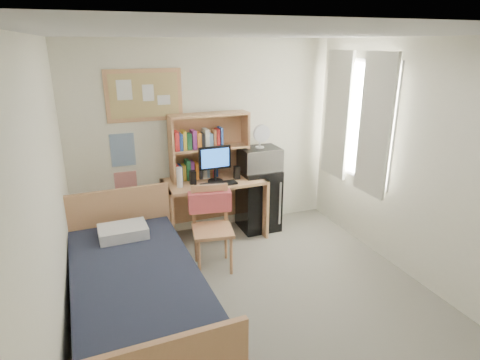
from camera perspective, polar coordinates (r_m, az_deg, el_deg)
name	(u,v)px	position (r m, az deg, el deg)	size (l,w,h in m)	color
floor	(268,312)	(4.22, 3.95, -18.26)	(3.60, 4.20, 0.02)	gray
ceiling	(275,34)	(3.36, 5.01, 19.94)	(3.60, 4.20, 0.02)	silver
wall_back	(206,139)	(5.48, -4.86, 5.83)	(3.60, 0.04, 2.60)	white
wall_front	(477,349)	(2.12, 30.64, -19.93)	(3.60, 0.04, 2.60)	white
wall_left	(50,219)	(3.30, -25.36, -5.00)	(0.04, 4.20, 2.60)	white
wall_right	(428,168)	(4.61, 25.19, 1.53)	(0.04, 4.20, 2.60)	white
window_unit	(357,120)	(5.39, 16.26, 8.17)	(0.10, 1.40, 1.70)	white
curtain_left	(375,126)	(5.06, 18.66, 7.28)	(0.04, 0.55, 1.70)	silver
curtain_right	(337,115)	(5.69, 13.63, 8.94)	(0.04, 0.55, 1.70)	silver
bulletin_board	(144,95)	(5.20, -13.46, 11.63)	(0.94, 0.03, 0.64)	tan
poster_wave	(123,150)	(5.30, -16.35, 4.11)	(0.30, 0.01, 0.42)	#255796
poster_japan	(126,185)	(5.43, -15.90, -0.68)	(0.28, 0.01, 0.36)	red
desk	(215,209)	(5.43, -3.64, -4.12)	(1.32, 0.66, 0.82)	tan
desk_chair	(213,230)	(4.67, -3.92, -7.07)	(0.49, 0.49, 0.99)	tan
mini_fridge	(258,199)	(5.69, 2.61, -2.66)	(0.52, 0.52, 0.88)	black
bed	(138,302)	(3.92, -14.30, -16.42)	(1.12, 2.24, 0.62)	black
hutch	(210,146)	(5.30, -4.33, 4.86)	(1.05, 0.27, 0.86)	tan
monitor	(215,165)	(5.16, -3.57, 2.16)	(0.42, 0.03, 0.45)	black
keyboard	(219,184)	(5.10, -3.03, -0.57)	(0.47, 0.15, 0.02)	black
speaker_left	(193,178)	(5.12, -6.73, 0.33)	(0.07, 0.07, 0.18)	black
speaker_right	(237,173)	(5.30, -0.46, 1.07)	(0.07, 0.07, 0.17)	black
water_bottle	(180,177)	(5.03, -8.60, 0.37)	(0.07, 0.07, 0.26)	silver
hoodie	(210,201)	(4.74, -4.32, -3.06)	(0.50, 0.15, 0.24)	#D55154
microwave	(259,159)	(5.49, 2.79, 3.05)	(0.53, 0.40, 0.30)	silver
desk_fan	(260,137)	(5.41, 2.84, 6.07)	(0.23, 0.23, 0.29)	silver
pillow	(123,231)	(4.38, -16.29, -7.04)	(0.49, 0.34, 0.12)	silver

